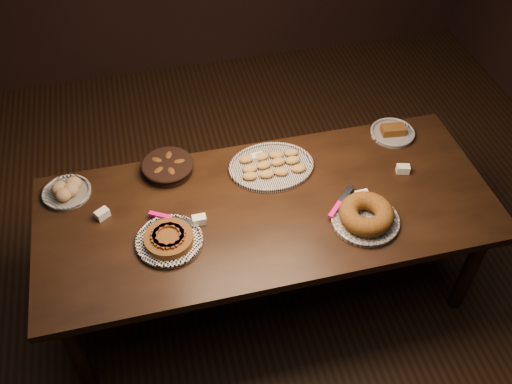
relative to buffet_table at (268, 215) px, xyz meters
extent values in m
plane|color=black|center=(0.00, 0.00, -0.68)|extent=(5.00, 5.00, 0.00)
cube|color=black|center=(0.00, 0.00, 0.05)|extent=(2.40, 1.00, 0.05)
cylinder|color=black|center=(-1.08, -0.38, -0.33)|extent=(0.08, 0.08, 0.70)
cylinder|color=black|center=(1.08, -0.38, -0.33)|extent=(0.08, 0.08, 0.70)
cylinder|color=black|center=(-1.08, 0.38, -0.33)|extent=(0.08, 0.08, 0.70)
cylinder|color=black|center=(1.08, 0.38, -0.33)|extent=(0.08, 0.08, 0.70)
torus|color=white|center=(-0.53, -0.12, 0.09)|extent=(0.34, 0.34, 0.02)
cylinder|color=#442D0D|center=(-0.53, -0.12, 0.10)|extent=(0.32, 0.32, 0.04)
cube|color=#4F1F0D|center=(-0.47, -0.09, 0.13)|extent=(0.06, 0.09, 0.01)
cube|color=#4F1F0D|center=(-0.50, -0.06, 0.13)|extent=(0.08, 0.07, 0.01)
cube|color=#4F1F0D|center=(-0.53, -0.05, 0.13)|extent=(0.08, 0.02, 0.01)
cube|color=#4F1F0D|center=(-0.57, -0.06, 0.13)|extent=(0.08, 0.06, 0.01)
cube|color=#4F1F0D|center=(-0.59, -0.09, 0.13)|extent=(0.06, 0.08, 0.01)
cube|color=#4F1F0D|center=(-0.60, -0.13, 0.13)|extent=(0.03, 0.08, 0.01)
cube|color=#4F1F0D|center=(-0.58, -0.16, 0.13)|extent=(0.07, 0.08, 0.01)
cube|color=#4F1F0D|center=(-0.55, -0.18, 0.13)|extent=(0.09, 0.05, 0.01)
cube|color=#4F1F0D|center=(-0.52, -0.18, 0.13)|extent=(0.09, 0.05, 0.01)
cube|color=#4F1F0D|center=(-0.48, -0.16, 0.13)|extent=(0.07, 0.08, 0.01)
cube|color=#4F1F0D|center=(-0.47, -0.13, 0.13)|extent=(0.04, 0.09, 0.01)
cube|color=#F40C8B|center=(-0.56, 0.04, 0.10)|extent=(0.12, 0.08, 0.02)
cube|color=silver|center=(-0.44, -0.02, 0.10)|extent=(0.15, 0.10, 0.00)
torus|color=black|center=(0.09, 0.27, 0.09)|extent=(0.38, 0.38, 0.02)
ellipsoid|color=olive|center=(-0.05, 0.21, 0.11)|extent=(0.09, 0.06, 0.04)
ellipsoid|color=olive|center=(0.05, 0.20, 0.11)|extent=(0.09, 0.06, 0.04)
ellipsoid|color=olive|center=(0.13, 0.20, 0.11)|extent=(0.09, 0.07, 0.04)
ellipsoid|color=olive|center=(0.23, 0.20, 0.11)|extent=(0.09, 0.06, 0.04)
ellipsoid|color=olive|center=(-0.03, 0.26, 0.11)|extent=(0.08, 0.06, 0.04)
ellipsoid|color=olive|center=(0.05, 0.28, 0.11)|extent=(0.09, 0.07, 0.04)
ellipsoid|color=olive|center=(0.13, 0.28, 0.11)|extent=(0.09, 0.06, 0.04)
ellipsoid|color=olive|center=(0.21, 0.27, 0.11)|extent=(0.08, 0.05, 0.04)
ellipsoid|color=olive|center=(-0.03, 0.34, 0.11)|extent=(0.09, 0.06, 0.04)
ellipsoid|color=olive|center=(0.05, 0.34, 0.11)|extent=(0.08, 0.06, 0.04)
ellipsoid|color=olive|center=(0.14, 0.34, 0.11)|extent=(0.09, 0.07, 0.04)
ellipsoid|color=olive|center=(0.22, 0.34, 0.11)|extent=(0.08, 0.06, 0.04)
torus|color=black|center=(0.46, -0.22, 0.09)|extent=(0.35, 0.35, 0.02)
torus|color=brown|center=(0.46, -0.22, 0.13)|extent=(0.29, 0.29, 0.10)
cube|color=#F40C8B|center=(0.32, -0.13, 0.10)|extent=(0.10, 0.10, 0.02)
cube|color=silver|center=(0.42, -0.04, 0.10)|extent=(0.13, 0.13, 0.00)
cylinder|color=black|center=(-0.47, 0.38, 0.11)|extent=(0.34, 0.34, 0.07)
torus|color=black|center=(-0.47, 0.38, 0.13)|extent=(0.29, 0.29, 0.02)
ellipsoid|color=black|center=(-0.40, 0.38, 0.13)|extent=(0.09, 0.05, 0.04)
ellipsoid|color=black|center=(-0.45, 0.44, 0.13)|extent=(0.07, 0.09, 0.04)
ellipsoid|color=black|center=(-0.52, 0.42, 0.13)|extent=(0.10, 0.09, 0.04)
ellipsoid|color=black|center=(-0.52, 0.34, 0.13)|extent=(0.10, 0.09, 0.04)
ellipsoid|color=black|center=(-0.46, 0.32, 0.13)|extent=(0.06, 0.09, 0.04)
torus|color=white|center=(-1.02, 0.34, 0.09)|extent=(0.26, 0.26, 0.02)
ellipsoid|color=#976D45|center=(-1.05, 0.34, 0.12)|extent=(0.09, 0.09, 0.07)
ellipsoid|color=#976D45|center=(-0.98, 0.36, 0.12)|extent=(0.09, 0.09, 0.07)
ellipsoid|color=#976D45|center=(-1.03, 0.29, 0.12)|extent=(0.09, 0.09, 0.07)
ellipsoid|color=#976D45|center=(-0.99, 0.32, 0.12)|extent=(0.09, 0.09, 0.07)
torus|color=black|center=(0.86, 0.38, 0.09)|extent=(0.26, 0.26, 0.02)
cube|color=#442D0D|center=(0.86, 0.38, 0.11)|extent=(0.14, 0.09, 0.05)
cube|color=white|center=(-0.37, -0.03, 0.10)|extent=(0.07, 0.05, 0.04)
cube|color=white|center=(0.03, 0.35, 0.10)|extent=(0.08, 0.05, 0.04)
cube|color=white|center=(0.50, -0.06, 0.10)|extent=(0.07, 0.05, 0.04)
cube|color=white|center=(-0.84, 0.13, 0.10)|extent=(0.08, 0.08, 0.04)
cube|color=white|center=(0.79, 0.07, 0.10)|extent=(0.08, 0.06, 0.04)
camera|label=1|loc=(-0.53, -1.93, 2.29)|focal=40.00mm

